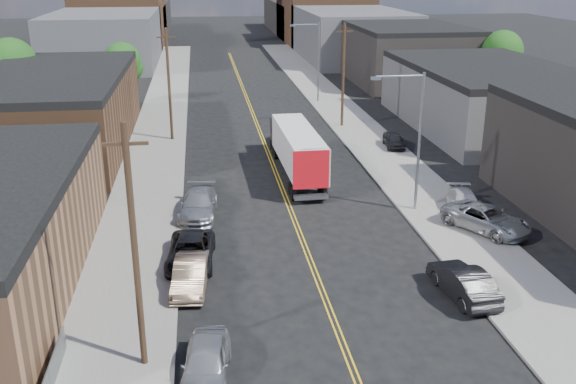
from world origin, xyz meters
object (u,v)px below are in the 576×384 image
object	(u,v)px
car_left_c	(191,252)
car_right_lot_a	(486,219)
car_left_b	(190,275)
car_right_oncoming	(463,282)
car_right_lot_b	(464,202)
car_left_a	(206,362)
car_right_lot_c	(394,140)
semi_truck	(295,146)
car_left_d	(198,204)
car_ahead_truck	(284,138)

from	to	relation	value
car_left_c	car_right_lot_a	size ratio (longest dim) A/B	0.97
car_left_b	car_right_oncoming	xyz separation A→B (m)	(13.00, -2.62, 0.04)
car_left_c	car_right_lot_a	distance (m)	17.51
car_left_c	car_right_lot_b	bearing A→B (deg)	20.32
car_left_a	car_right_lot_c	bearing A→B (deg)	67.94
semi_truck	car_left_b	xyz separation A→B (m)	(-7.90, -17.83, -1.37)
car_left_c	car_left_d	xyz separation A→B (m)	(0.46, 7.00, 0.06)
semi_truck	car_right_lot_a	distance (m)	16.31
car_right_lot_a	car_right_oncoming	bearing A→B (deg)	-151.97
car_right_oncoming	car_ahead_truck	size ratio (longest dim) A/B	1.02
car_left_d	car_right_lot_b	distance (m)	16.98
car_right_lot_b	car_ahead_truck	xyz separation A→B (m)	(-9.27, 18.21, -0.16)
car_left_d	car_right_lot_b	world-z (taller)	car_left_d
semi_truck	car_right_lot_a	bearing A→B (deg)	-55.40
semi_truck	car_left_a	xyz separation A→B (m)	(-7.26, -25.36, -1.36)
car_left_b	car_right_lot_a	bearing A→B (deg)	19.91
car_left_a	car_ahead_truck	bearing A→B (deg)	83.91
car_left_d	semi_truck	bearing A→B (deg)	53.47
car_ahead_truck	car_right_oncoming	bearing A→B (deg)	-72.64
semi_truck	car_ahead_truck	distance (m)	8.22
car_left_a	car_left_b	size ratio (longest dim) A/B	0.98
car_left_b	car_right_lot_b	xyz separation A→B (m)	(17.32, 7.71, 0.06)
car_left_c	semi_truck	bearing A→B (deg)	66.64
semi_truck	car_left_b	bearing A→B (deg)	-115.04
car_right_lot_a	car_left_a	bearing A→B (deg)	-174.75
semi_truck	car_left_b	distance (m)	19.55
semi_truck	car_right_oncoming	world-z (taller)	semi_truck
car_left_c	car_ahead_truck	world-z (taller)	car_left_c
car_right_oncoming	car_ahead_truck	bearing A→B (deg)	-86.29
car_left_b	car_ahead_truck	bearing A→B (deg)	77.74
car_right_oncoming	car_ahead_truck	xyz separation A→B (m)	(-4.95, 28.54, -0.13)
car_left_d	car_ahead_truck	size ratio (longest dim) A/B	1.18
car_left_a	car_right_lot_b	size ratio (longest dim) A/B	0.99
car_left_a	car_right_lot_a	bearing A→B (deg)	42.36
car_right_oncoming	car_right_lot_c	xyz separation A→B (m)	(4.34, 25.91, 0.02)
car_left_d	car_left_c	bearing A→B (deg)	-87.81
semi_truck	car_left_b	world-z (taller)	semi_truck
car_left_c	car_right_lot_c	size ratio (longest dim) A/B	1.37
car_left_c	car_right_lot_c	distance (m)	26.91
car_right_lot_c	car_ahead_truck	xyz separation A→B (m)	(-9.29, 2.63, -0.15)
car_left_b	car_left_c	size ratio (longest dim) A/B	0.86
car_ahead_truck	car_right_lot_a	bearing A→B (deg)	-58.76
car_left_c	car_right_oncoming	bearing A→B (deg)	-18.06
car_left_a	car_right_lot_c	xyz separation A→B (m)	(16.70, 30.82, 0.04)
car_right_oncoming	car_right_lot_c	world-z (taller)	car_right_oncoming
car_left_b	car_right_lot_c	size ratio (longest dim) A/B	1.18
semi_truck	car_left_c	distance (m)	17.12
car_right_oncoming	car_right_lot_b	world-z (taller)	car_right_oncoming
car_right_lot_b	car_ahead_truck	bearing A→B (deg)	127.86
car_left_b	car_right_lot_c	bearing A→B (deg)	58.33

